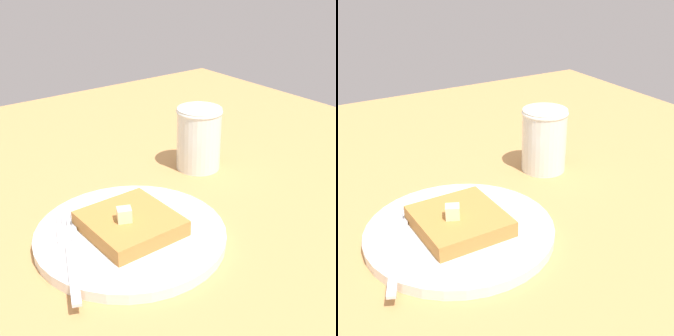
% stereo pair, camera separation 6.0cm
% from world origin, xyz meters
% --- Properties ---
extents(table_surface, '(1.21, 1.21, 0.03)m').
position_xyz_m(table_surface, '(0.00, 0.00, 0.01)').
color(table_surface, '#B9854C').
rests_on(table_surface, ground).
extents(plate, '(0.22, 0.22, 0.01)m').
position_xyz_m(plate, '(-0.00, 0.03, 0.03)').
color(plate, silver).
rests_on(plate, table_surface).
extents(toast_slice_center, '(0.10, 0.10, 0.02)m').
position_xyz_m(toast_slice_center, '(-0.00, 0.03, 0.05)').
color(toast_slice_center, '#B67838').
rests_on(toast_slice_center, plate).
extents(butter_pat_primary, '(0.02, 0.02, 0.02)m').
position_xyz_m(butter_pat_primary, '(-0.01, 0.03, 0.07)').
color(butter_pat_primary, beige).
rests_on(butter_pat_primary, toast_slice_center).
extents(fork, '(0.07, 0.15, 0.00)m').
position_xyz_m(fork, '(-0.07, 0.04, 0.04)').
color(fork, silver).
rests_on(fork, plate).
extents(syrup_jar, '(0.07, 0.07, 0.09)m').
position_xyz_m(syrup_jar, '(0.19, 0.13, 0.07)').
color(syrup_jar, '#462007').
rests_on(syrup_jar, table_surface).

